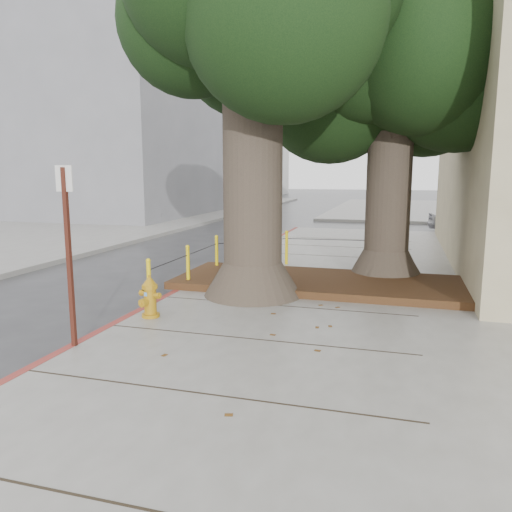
{
  "coord_description": "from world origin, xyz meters",
  "views": [
    {
      "loc": [
        2.62,
        -7.06,
        2.7
      ],
      "look_at": [
        -0.02,
        1.99,
        1.1
      ],
      "focal_mm": 35.0,
      "sensor_mm": 36.0,
      "label": 1
    }
  ],
  "objects_px": {
    "fire_hydrant": "(150,297)",
    "car_dark": "(160,209)",
    "signpost": "(68,246)",
    "car_silver": "(467,219)"
  },
  "relations": [
    {
      "from": "fire_hydrant",
      "to": "signpost",
      "type": "xyz_separation_m",
      "value": [
        -0.37,
        -1.65,
        1.12
      ]
    },
    {
      "from": "car_silver",
      "to": "fire_hydrant",
      "type": "bearing_deg",
      "value": 151.92
    },
    {
      "from": "signpost",
      "to": "car_silver",
      "type": "height_order",
      "value": "signpost"
    },
    {
      "from": "fire_hydrant",
      "to": "car_dark",
      "type": "relative_size",
      "value": 0.17
    },
    {
      "from": "signpost",
      "to": "car_dark",
      "type": "xyz_separation_m",
      "value": [
        -8.0,
        18.48,
        -0.98
      ]
    },
    {
      "from": "fire_hydrant",
      "to": "car_silver",
      "type": "height_order",
      "value": "car_silver"
    },
    {
      "from": "car_silver",
      "to": "signpost",
      "type": "bearing_deg",
      "value": 152.8
    },
    {
      "from": "signpost",
      "to": "car_dark",
      "type": "relative_size",
      "value": 0.58
    },
    {
      "from": "fire_hydrant",
      "to": "car_silver",
      "type": "relative_size",
      "value": 0.23
    },
    {
      "from": "fire_hydrant",
      "to": "car_silver",
      "type": "distance_m",
      "value": 18.08
    }
  ]
}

